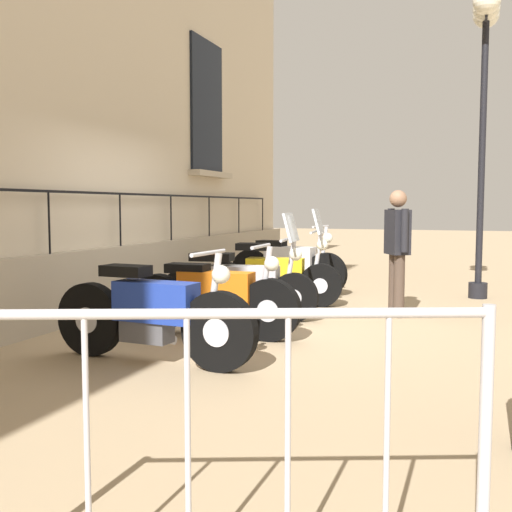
# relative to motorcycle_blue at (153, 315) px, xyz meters

# --- Properties ---
(ground_plane) EXTENTS (60.00, 60.00, 0.00)m
(ground_plane) POSITION_rel_motorcycle_blue_xyz_m (0.02, 2.31, -0.44)
(ground_plane) COLOR tan
(building_facade) EXTENTS (0.82, 13.80, 6.87)m
(building_facade) POSITION_rel_motorcycle_blue_xyz_m (-2.22, 2.31, 2.87)
(building_facade) COLOR beige
(building_facade) RESTS_ON ground_plane
(motorcycle_blue) EXTENTS (2.08, 0.58, 1.04)m
(motorcycle_blue) POSITION_rel_motorcycle_blue_xyz_m (0.00, 0.00, 0.00)
(motorcycle_blue) COLOR black
(motorcycle_blue) RESTS_ON ground_plane
(motorcycle_orange) EXTENTS (1.99, 0.58, 1.02)m
(motorcycle_orange) POSITION_rel_motorcycle_blue_xyz_m (0.05, 1.21, -0.03)
(motorcycle_orange) COLOR black
(motorcycle_orange) RESTS_ON ground_plane
(motorcycle_silver) EXTENTS (2.05, 0.68, 1.34)m
(motorcycle_silver) POSITION_rel_motorcycle_blue_xyz_m (-0.06, 2.27, -0.00)
(motorcycle_silver) COLOR black
(motorcycle_silver) RESTS_ON ground_plane
(motorcycle_yellow) EXTENTS (2.02, 0.69, 1.39)m
(motorcycle_yellow) POSITION_rel_motorcycle_blue_xyz_m (0.01, 3.44, -0.02)
(motorcycle_yellow) COLOR black
(motorcycle_yellow) RESTS_ON ground_plane
(motorcycle_white) EXTENTS (2.05, 0.67, 1.11)m
(motorcycle_white) POSITION_rel_motorcycle_blue_xyz_m (-0.18, 4.74, 0.01)
(motorcycle_white) COLOR black
(motorcycle_white) RESTS_ON ground_plane
(lamppost) EXTENTS (0.39, 1.09, 4.56)m
(lamppost) POSITION_rel_motorcycle_blue_xyz_m (2.77, 5.14, 3.21)
(lamppost) COLOR black
(lamppost) RESTS_ON ground_plane
(crowd_barrier) EXTENTS (1.83, 0.75, 1.05)m
(crowd_barrier) POSITION_rel_motorcycle_blue_xyz_m (1.89, -2.65, 0.12)
(crowd_barrier) COLOR #B7B7BF
(crowd_barrier) RESTS_ON ground_plane
(pedestrian_standing) EXTENTS (0.37, 0.47, 1.62)m
(pedestrian_standing) POSITION_rel_motorcycle_blue_xyz_m (1.78, 3.12, 0.47)
(pedestrian_standing) COLOR #47382D
(pedestrian_standing) RESTS_ON ground_plane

